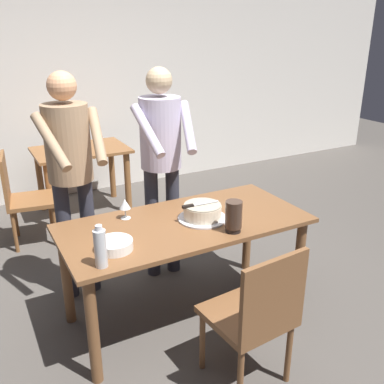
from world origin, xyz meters
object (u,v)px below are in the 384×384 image
at_px(wine_glass_near, 125,205).
at_px(background_chair_0, 22,196).
at_px(main_dining_table, 185,236).
at_px(plate_stack, 115,245).
at_px(water_bottle, 100,248).
at_px(hurricane_lamp, 234,216).
at_px(chair_near_side, 256,313).
at_px(person_standing_beside, 70,164).
at_px(cake_on_platter, 202,212).
at_px(background_table, 82,163).
at_px(cake_knife, 193,205).
at_px(person_cutting_cake, 161,152).

distance_m(wine_glass_near, background_chair_0, 1.63).
bearing_deg(wine_glass_near, main_dining_table, -35.63).
bearing_deg(plate_stack, water_bottle, -130.21).
xyz_separation_m(hurricane_lamp, chair_near_side, (-0.16, -0.49, -0.37)).
bearing_deg(background_chair_0, person_standing_beside, -77.70).
relative_size(cake_on_platter, person_standing_beside, 0.20).
distance_m(wine_glass_near, person_standing_beside, 0.52).
height_order(plate_stack, wine_glass_near, wine_glass_near).
height_order(hurricane_lamp, background_table, hurricane_lamp).
relative_size(wine_glass_near, hurricane_lamp, 0.69).
bearing_deg(cake_knife, hurricane_lamp, -60.07).
distance_m(main_dining_table, background_chair_0, 1.94).
height_order(wine_glass_near, person_standing_beside, person_standing_beside).
distance_m(person_cutting_cake, background_table, 1.73).
bearing_deg(background_chair_0, hurricane_lamp, -62.96).
distance_m(person_cutting_cake, person_standing_beside, 0.70).
xyz_separation_m(cake_knife, wine_glass_near, (-0.39, 0.26, -0.01)).
distance_m(person_standing_beside, chair_near_side, 1.65).
bearing_deg(cake_on_platter, person_cutting_cake, 91.21).
bearing_deg(main_dining_table, hurricane_lamp, -54.37).
height_order(water_bottle, background_table, water_bottle).
relative_size(person_standing_beside, background_chair_0, 1.91).
height_order(wine_glass_near, chair_near_side, chair_near_side).
relative_size(person_cutting_cake, background_table, 1.72).
height_order(water_bottle, person_cutting_cake, person_cutting_cake).
distance_m(cake_knife, chair_near_side, 0.84).
bearing_deg(background_table, person_cutting_cake, -81.87).
bearing_deg(water_bottle, person_standing_beside, 84.80).
xyz_separation_m(person_standing_beside, chair_near_side, (0.63, -1.41, -0.58)).
height_order(cake_knife, water_bottle, water_bottle).
xyz_separation_m(person_standing_beside, background_chair_0, (-0.24, 1.11, -0.58)).
bearing_deg(plate_stack, chair_near_side, -46.46).
relative_size(cake_on_platter, wine_glass_near, 2.36).
bearing_deg(cake_on_platter, chair_near_side, -96.23).
bearing_deg(cake_on_platter, background_chair_0, 118.38).
bearing_deg(background_chair_0, person_cutting_cake, -50.40).
height_order(cake_on_platter, background_table, cake_on_platter).
xyz_separation_m(water_bottle, person_cutting_cake, (0.79, 0.91, 0.21)).
distance_m(cake_on_platter, cake_knife, 0.10).
bearing_deg(person_standing_beside, cake_on_platter, -42.74).
relative_size(wine_glass_near, person_standing_beside, 0.08).
xyz_separation_m(cake_on_platter, water_bottle, (-0.80, -0.28, 0.06)).
bearing_deg(person_standing_beside, person_cutting_cake, -2.45).
height_order(wine_glass_near, person_cutting_cake, person_cutting_cake).
bearing_deg(cake_on_platter, plate_stack, -169.22).
height_order(main_dining_table, background_chair_0, background_chair_0).
bearing_deg(plate_stack, person_standing_beside, 92.96).
relative_size(wine_glass_near, chair_near_side, 0.16).
bearing_deg(person_cutting_cake, person_standing_beside, 177.55).
bearing_deg(wine_glass_near, cake_knife, -33.90).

